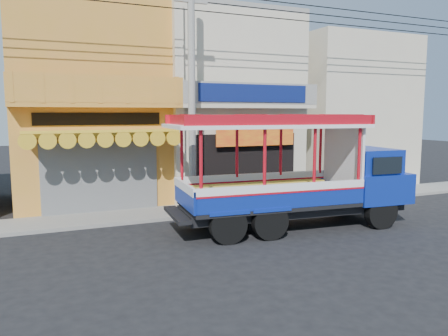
{
  "coord_description": "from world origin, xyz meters",
  "views": [
    {
      "loc": [
        -6.11,
        -11.51,
        3.75
      ],
      "look_at": [
        -0.1,
        2.5,
        1.84
      ],
      "focal_mm": 35.0,
      "sensor_mm": 36.0,
      "label": 1
    }
  ],
  "objects_px": {
    "utility_pole": "(196,77)",
    "potted_plant_a": "(247,191)",
    "potted_plant_c": "(308,186)",
    "potted_plant_b": "(264,192)",
    "songthaew_truck": "(309,173)"
  },
  "relations": [
    {
      "from": "utility_pole",
      "to": "potted_plant_a",
      "type": "distance_m",
      "value": 5.21
    },
    {
      "from": "potted_plant_a",
      "to": "potted_plant_c",
      "type": "bearing_deg",
      "value": -41.4
    },
    {
      "from": "potted_plant_a",
      "to": "potted_plant_b",
      "type": "distance_m",
      "value": 0.69
    },
    {
      "from": "songthaew_truck",
      "to": "potted_plant_b",
      "type": "height_order",
      "value": "songthaew_truck"
    },
    {
      "from": "utility_pole",
      "to": "potted_plant_b",
      "type": "height_order",
      "value": "utility_pole"
    },
    {
      "from": "songthaew_truck",
      "to": "potted_plant_c",
      "type": "distance_m",
      "value": 4.43
    },
    {
      "from": "potted_plant_b",
      "to": "potted_plant_c",
      "type": "distance_m",
      "value": 2.25
    },
    {
      "from": "potted_plant_a",
      "to": "potted_plant_b",
      "type": "height_order",
      "value": "potted_plant_b"
    },
    {
      "from": "potted_plant_b",
      "to": "potted_plant_c",
      "type": "xyz_separation_m",
      "value": [
        2.24,
        0.21,
        0.04
      ]
    },
    {
      "from": "utility_pole",
      "to": "potted_plant_c",
      "type": "height_order",
      "value": "utility_pole"
    },
    {
      "from": "songthaew_truck",
      "to": "potted_plant_a",
      "type": "bearing_deg",
      "value": 96.19
    },
    {
      "from": "songthaew_truck",
      "to": "potted_plant_c",
      "type": "xyz_separation_m",
      "value": [
        2.4,
        3.54,
        -1.15
      ]
    },
    {
      "from": "potted_plant_a",
      "to": "songthaew_truck",
      "type": "bearing_deg",
      "value": -121.32
    },
    {
      "from": "songthaew_truck",
      "to": "potted_plant_c",
      "type": "bearing_deg",
      "value": 55.81
    },
    {
      "from": "utility_pole",
      "to": "potted_plant_c",
      "type": "bearing_deg",
      "value": 7.83
    }
  ]
}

